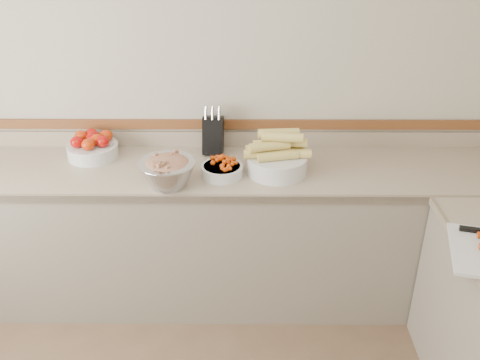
{
  "coord_description": "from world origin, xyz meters",
  "views": [
    {
      "loc": [
        0.36,
        -1.09,
        2.3
      ],
      "look_at": [
        0.35,
        1.35,
        1.0
      ],
      "focal_mm": 40.0,
      "sensor_mm": 36.0,
      "label": 1
    }
  ],
  "objects_px": {
    "knife_block": "(213,134)",
    "corn_bowl": "(277,158)",
    "cherry_tomato_bowl": "(222,169)",
    "tomato_bowl": "(93,146)",
    "rhubarb_bowl": "(168,171)"
  },
  "relations": [
    {
      "from": "knife_block",
      "to": "corn_bowl",
      "type": "distance_m",
      "value": 0.46
    },
    {
      "from": "knife_block",
      "to": "tomato_bowl",
      "type": "height_order",
      "value": "knife_block"
    },
    {
      "from": "corn_bowl",
      "to": "rhubarb_bowl",
      "type": "xyz_separation_m",
      "value": [
        -0.6,
        -0.16,
        0.0
      ]
    },
    {
      "from": "knife_block",
      "to": "tomato_bowl",
      "type": "relative_size",
      "value": 0.98
    },
    {
      "from": "knife_block",
      "to": "cherry_tomato_bowl",
      "type": "relative_size",
      "value": 1.25
    },
    {
      "from": "cherry_tomato_bowl",
      "to": "rhubarb_bowl",
      "type": "height_order",
      "value": "rhubarb_bowl"
    },
    {
      "from": "knife_block",
      "to": "rhubarb_bowl",
      "type": "relative_size",
      "value": 0.96
    },
    {
      "from": "knife_block",
      "to": "tomato_bowl",
      "type": "distance_m",
      "value": 0.73
    },
    {
      "from": "rhubarb_bowl",
      "to": "tomato_bowl",
      "type": "bearing_deg",
      "value": 143.73
    },
    {
      "from": "knife_block",
      "to": "cherry_tomato_bowl",
      "type": "height_order",
      "value": "knife_block"
    },
    {
      "from": "corn_bowl",
      "to": "rhubarb_bowl",
      "type": "height_order",
      "value": "corn_bowl"
    },
    {
      "from": "cherry_tomato_bowl",
      "to": "rhubarb_bowl",
      "type": "xyz_separation_m",
      "value": [
        -0.29,
        -0.12,
        0.05
      ]
    },
    {
      "from": "tomato_bowl",
      "to": "rhubarb_bowl",
      "type": "xyz_separation_m",
      "value": [
        0.5,
        -0.37,
        0.02
      ]
    },
    {
      "from": "knife_block",
      "to": "cherry_tomato_bowl",
      "type": "xyz_separation_m",
      "value": [
        0.06,
        -0.31,
        -0.08
      ]
    },
    {
      "from": "tomato_bowl",
      "to": "rhubarb_bowl",
      "type": "height_order",
      "value": "rhubarb_bowl"
    }
  ]
}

